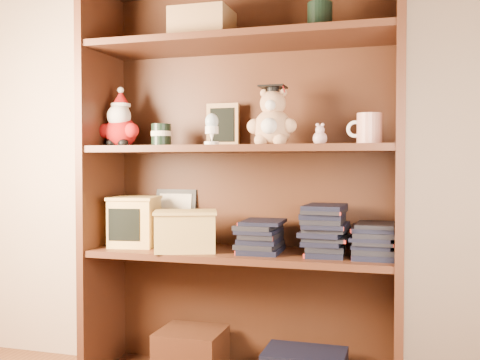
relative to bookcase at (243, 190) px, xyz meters
The scene contains 16 objects.
bookcase is the anchor object (origin of this frame).
shelf_lower 0.25m from the bookcase, 87.06° to the right, with size 1.14×0.33×0.02m.
shelf_upper 0.17m from the bookcase, 87.06° to the right, with size 1.14×0.33×0.02m.
santa_plush 0.56m from the bookcase, behind, with size 0.18×0.13×0.25m.
teachers_tin 0.39m from the bookcase, behind, with size 0.08×0.08×0.09m.
chalkboard_plaque 0.28m from the bookcase, 148.06° to the left, with size 0.14×0.07×0.17m.
egg_cup 0.28m from the bookcase, 123.74° to the right, with size 0.06×0.06×0.12m.
grad_teddy_bear 0.29m from the bookcase, 23.88° to the right, with size 0.19×0.16×0.23m.
pink_figurine 0.37m from the bookcase, ahead, with size 0.05×0.05×0.08m.
teacher_mug 0.53m from the bookcase, ahead, with size 0.12×0.09×0.11m.
certificate_frame 0.35m from the bookcase, 164.67° to the left, with size 0.18×0.05×0.22m.
treats_box 0.46m from the bookcase, behind, with size 0.21×0.21×0.20m.
pencils_box 0.27m from the bookcase, 148.95° to the right, with size 0.28×0.24×0.15m.
book_stack_left 0.20m from the bookcase, 31.64° to the right, with size 0.14×0.20×0.11m.
book_stack_mid 0.36m from the bookcase, ahead, with size 0.14×0.20×0.18m.
book_stack_right 0.53m from the bookcase, ahead, with size 0.14×0.20×0.13m.
Camera 1 is at (0.55, -0.73, 0.89)m, focal length 42.00 mm.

